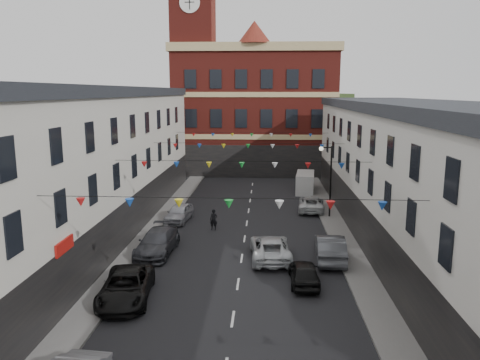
% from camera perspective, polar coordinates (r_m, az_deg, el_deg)
% --- Properties ---
extents(ground, '(160.00, 160.00, 0.00)m').
position_cam_1_polar(ground, '(26.16, -0.26, -12.57)').
color(ground, black).
rests_on(ground, ground).
extents(pavement_left, '(1.80, 64.00, 0.15)m').
position_cam_1_polar(pavement_left, '(29.15, -13.91, -10.23)').
color(pavement_left, '#605E5B').
rests_on(pavement_left, ground).
extents(pavement_right, '(1.80, 64.00, 0.15)m').
position_cam_1_polar(pavement_right, '(28.47, 14.25, -10.77)').
color(pavement_right, '#605E5B').
rests_on(pavement_right, ground).
extents(terrace_left, '(8.40, 56.00, 10.70)m').
position_cam_1_polar(terrace_left, '(28.70, -24.33, -0.26)').
color(terrace_left, beige).
rests_on(terrace_left, ground).
extents(terrace_right, '(8.40, 56.00, 9.70)m').
position_cam_1_polar(terrace_right, '(27.59, 25.11, -1.79)').
color(terrace_right, beige).
rests_on(terrace_right, ground).
extents(civic_building, '(20.60, 13.30, 18.50)m').
position_cam_1_polar(civic_building, '(61.98, 1.83, 8.68)').
color(civic_building, maroon).
rests_on(civic_building, ground).
extents(clock_tower, '(5.60, 5.60, 30.00)m').
position_cam_1_polar(clock_tower, '(59.83, -5.65, 15.07)').
color(clock_tower, maroon).
rests_on(clock_tower, ground).
extents(distant_hill, '(40.00, 14.00, 10.00)m').
position_cam_1_polar(distant_hill, '(86.32, -0.48, 7.18)').
color(distant_hill, '#2D4721').
rests_on(distant_hill, ground).
extents(street_lamp, '(1.10, 0.36, 6.00)m').
position_cam_1_polar(street_lamp, '(38.86, 10.67, 1.00)').
color(street_lamp, black).
rests_on(street_lamp, ground).
extents(car_left_c, '(2.94, 5.39, 1.43)m').
position_cam_1_polar(car_left_c, '(24.73, -13.73, -12.51)').
color(car_left_c, black).
rests_on(car_left_c, ground).
extents(car_left_d, '(2.36, 5.32, 1.52)m').
position_cam_1_polar(car_left_d, '(30.98, -10.03, -7.47)').
color(car_left_d, '#37383E').
rests_on(car_left_d, ground).
extents(car_left_e, '(2.11, 4.29, 1.41)m').
position_cam_1_polar(car_left_e, '(38.21, -7.43, -3.98)').
color(car_left_e, '#9FA0A7').
rests_on(car_left_e, ground).
extents(car_right_d, '(1.60, 3.84, 1.30)m').
position_cam_1_polar(car_right_d, '(26.16, 7.82, -11.14)').
color(car_right_d, black).
rests_on(car_right_d, ground).
extents(car_right_e, '(1.97, 4.97, 1.61)m').
position_cam_1_polar(car_right_e, '(29.87, 10.91, -8.10)').
color(car_right_e, '#4E5055').
rests_on(car_right_e, ground).
extents(car_right_f, '(2.57, 4.86, 1.30)m').
position_cam_1_polar(car_right_f, '(41.61, 8.67, -2.87)').
color(car_right_f, silver).
rests_on(car_right_f, ground).
extents(moving_car, '(2.71, 5.34, 1.45)m').
position_cam_1_polar(moving_car, '(29.62, 3.72, -8.25)').
color(moving_car, silver).
rests_on(moving_car, ground).
extents(white_van, '(2.28, 4.78, 2.04)m').
position_cam_1_polar(white_van, '(49.18, 7.94, -0.31)').
color(white_van, beige).
rests_on(white_van, ground).
extents(pedestrian, '(0.63, 0.46, 1.61)m').
position_cam_1_polar(pedestrian, '(35.56, -3.23, -4.86)').
color(pedestrian, black).
rests_on(pedestrian, ground).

